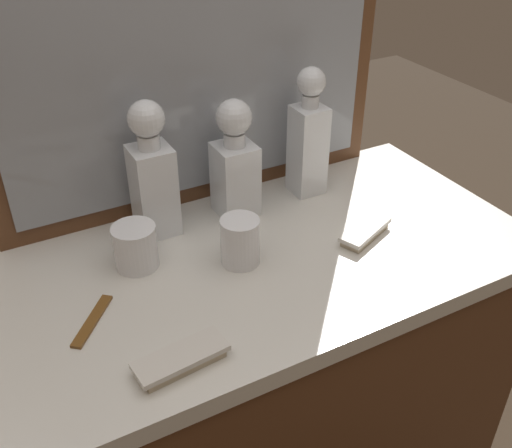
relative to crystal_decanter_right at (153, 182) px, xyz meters
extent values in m
cube|color=brown|center=(0.14, -0.19, -0.57)|extent=(1.14, 0.57, 0.81)
cube|color=silver|center=(0.14, -0.19, -0.14)|extent=(1.18, 0.59, 0.04)
cube|color=brown|center=(0.14, 0.09, 0.26)|extent=(0.93, 0.03, 0.76)
cube|color=gray|center=(0.14, 0.08, 0.26)|extent=(0.85, 0.01, 0.68)
cube|color=white|center=(0.00, 0.00, -0.02)|extent=(0.08, 0.08, 0.20)
cube|color=brown|center=(0.00, 0.00, -0.04)|extent=(0.07, 0.07, 0.16)
cylinder|color=white|center=(0.00, 0.00, 0.09)|extent=(0.05, 0.05, 0.03)
sphere|color=white|center=(0.00, 0.00, 0.14)|extent=(0.08, 0.08, 0.08)
cube|color=white|center=(0.38, -0.01, -0.01)|extent=(0.07, 0.07, 0.22)
cube|color=brown|center=(0.38, -0.01, -0.04)|extent=(0.06, 0.06, 0.17)
cylinder|color=white|center=(0.38, -0.01, 0.11)|extent=(0.04, 0.04, 0.03)
sphere|color=white|center=(0.38, -0.01, 0.15)|extent=(0.07, 0.07, 0.07)
cube|color=white|center=(0.19, -0.01, -0.04)|extent=(0.09, 0.09, 0.17)
cube|color=brown|center=(0.19, -0.01, -0.07)|extent=(0.07, 0.07, 0.10)
cylinder|color=white|center=(0.19, -0.01, 0.06)|extent=(0.05, 0.05, 0.03)
sphere|color=white|center=(0.19, -0.01, 0.11)|extent=(0.08, 0.08, 0.08)
cylinder|color=white|center=(0.11, -0.19, -0.07)|extent=(0.08, 0.08, 0.10)
cylinder|color=silver|center=(0.11, -0.19, -0.12)|extent=(0.08, 0.08, 0.01)
cylinder|color=white|center=(-0.08, -0.10, -0.08)|extent=(0.09, 0.09, 0.09)
cylinder|color=silver|center=(-0.08, -0.10, -0.12)|extent=(0.08, 0.08, 0.01)
cube|color=#B7A88C|center=(0.38, -0.24, -0.12)|extent=(0.13, 0.09, 0.01)
cube|color=beige|center=(0.38, -0.24, -0.10)|extent=(0.15, 0.10, 0.01)
cube|color=#B7A88C|center=(-0.11, -0.39, -0.12)|extent=(0.15, 0.07, 0.01)
cube|color=beige|center=(-0.11, -0.39, -0.10)|extent=(0.16, 0.07, 0.01)
cube|color=brown|center=(-0.21, -0.22, -0.12)|extent=(0.10, 0.12, 0.01)
camera|label=1|loc=(-0.32, -1.06, 0.61)|focal=41.47mm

